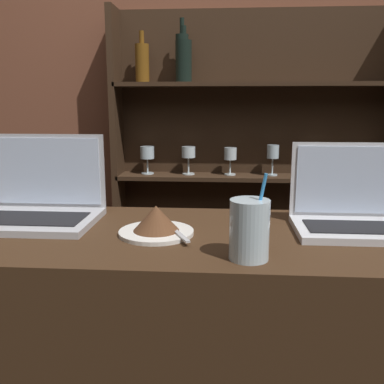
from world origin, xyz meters
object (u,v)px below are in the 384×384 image
cake_plate (156,222)px  laptop_far (362,211)px  laptop_near (37,203)px  water_glass (249,230)px

cake_plate → laptop_far: bearing=8.8°
laptop_near → cake_plate: laptop_near is taller
water_glass → laptop_near: bearing=155.5°
laptop_near → cake_plate: (0.35, -0.11, -0.02)m
cake_plate → water_glass: bearing=-34.9°
laptop_near → laptop_far: 0.87m
laptop_far → cake_plate: size_ratio=1.87×
laptop_near → cake_plate: bearing=-17.0°
laptop_far → cake_plate: 0.53m
laptop_near → laptop_far: laptop_near is taller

